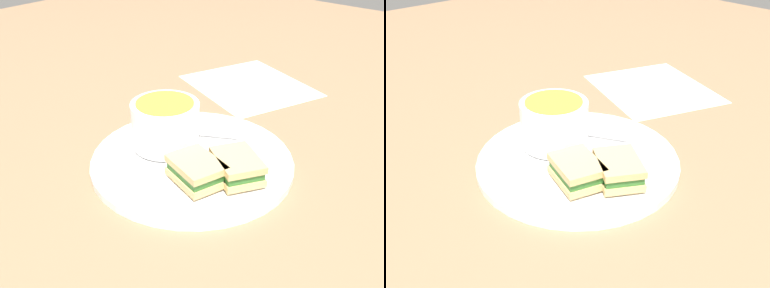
{
  "view_description": "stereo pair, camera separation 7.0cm",
  "coord_description": "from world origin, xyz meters",
  "views": [
    {
      "loc": [
        0.46,
        0.4,
        0.39
      ],
      "look_at": [
        0.0,
        0.0,
        0.04
      ],
      "focal_mm": 42.0,
      "sensor_mm": 36.0,
      "label": 1
    },
    {
      "loc": [
        0.41,
        0.45,
        0.39
      ],
      "look_at": [
        0.0,
        0.0,
        0.04
      ],
      "focal_mm": 42.0,
      "sensor_mm": 36.0,
      "label": 2
    }
  ],
  "objects": [
    {
      "name": "ground_plane",
      "position": [
        0.0,
        0.0,
        0.0
      ],
      "size": [
        2.4,
        2.4,
        0.0
      ],
      "primitive_type": "plane",
      "color": "#8E6B4C"
    },
    {
      "name": "plate",
      "position": [
        0.0,
        0.0,
        0.01
      ],
      "size": [
        0.32,
        0.32,
        0.02
      ],
      "color": "white",
      "rests_on": "ground_plane"
    },
    {
      "name": "soup_bowl",
      "position": [
        -0.0,
        -0.06,
        0.06
      ],
      "size": [
        0.11,
        0.11,
        0.08
      ],
      "color": "white",
      "rests_on": "plate"
    },
    {
      "name": "spoon",
      "position": [
        -0.05,
        -0.05,
        0.02
      ],
      "size": [
        0.07,
        0.1,
        0.01
      ],
      "rotation": [
        0.0,
        0.0,
        5.22
      ],
      "color": "silver",
      "rests_on": "plate"
    },
    {
      "name": "sandwich_half_near",
      "position": [
        0.05,
        0.05,
        0.03
      ],
      "size": [
        0.08,
        0.09,
        0.03
      ],
      "rotation": [
        0.0,
        0.0,
        1.28
      ],
      "color": "tan",
      "rests_on": "plate"
    },
    {
      "name": "sandwich_half_far",
      "position": [
        0.0,
        0.09,
        0.03
      ],
      "size": [
        0.09,
        0.1,
        0.03
      ],
      "rotation": [
        0.0,
        0.0,
        1.02
      ],
      "color": "tan",
      "rests_on": "plate"
    },
    {
      "name": "menu_sheet",
      "position": [
        -0.33,
        -0.12,
        0.0
      ],
      "size": [
        0.3,
        0.32,
        0.0
      ],
      "rotation": [
        0.0,
        0.0,
        -0.36
      ],
      "color": "white",
      "rests_on": "ground_plane"
    }
  ]
}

